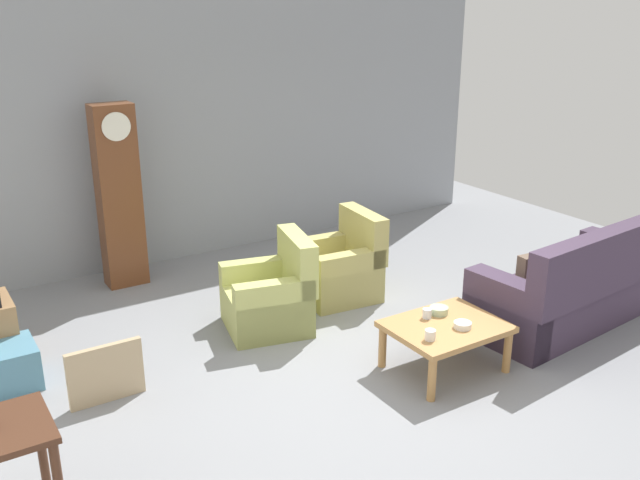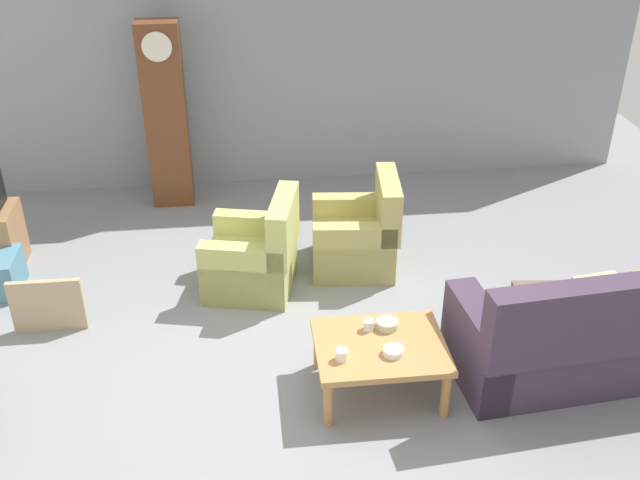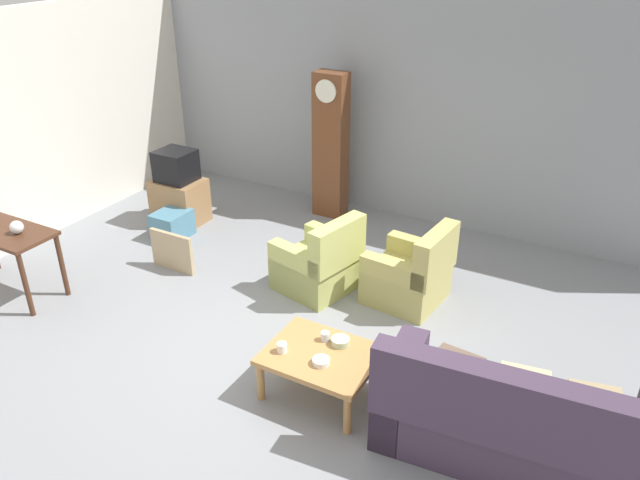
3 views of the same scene
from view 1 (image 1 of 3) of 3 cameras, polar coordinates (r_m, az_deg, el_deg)
ground_plane at (r=6.18m, az=4.01°, el=-10.57°), size 10.40×10.40×0.00m
garage_door_wall at (r=8.65m, az=-10.14°, el=9.16°), size 8.40×0.16×3.20m
couch_floral at (r=7.28m, az=19.88°, el=-3.85°), size 2.17×1.07×1.04m
armchair_olive_near at (r=6.80m, az=-4.01°, el=-4.76°), size 0.94×0.92×0.92m
armchair_olive_far at (r=7.49m, az=1.68°, el=-2.41°), size 0.86×0.83×0.92m
coffee_table_wood at (r=6.11m, az=10.23°, el=-7.29°), size 0.96×0.76×0.43m
grandfather_clock at (r=7.91m, az=-16.09°, el=3.43°), size 0.44×0.30×2.02m
framed_picture_leaning at (r=5.88m, az=-17.09°, el=-10.39°), size 0.60×0.05×0.49m
storage_box_blue at (r=6.41m, az=-23.83°, el=-9.32°), size 0.39×0.48×0.36m
cup_white_porcelain at (r=5.78m, az=8.99°, el=-7.66°), size 0.09×0.09×0.09m
cup_blue_rimmed at (r=6.15m, az=8.73°, el=-5.94°), size 0.08×0.08×0.08m
bowl_white_stacked at (r=6.03m, az=11.56°, el=-6.81°), size 0.15×0.15×0.05m
bowl_shallow_green at (r=6.25m, az=9.68°, el=-5.68°), size 0.17×0.17×0.06m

